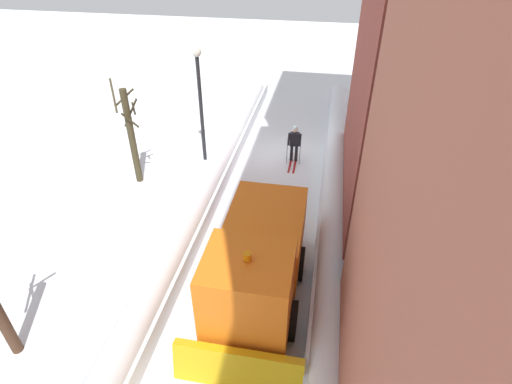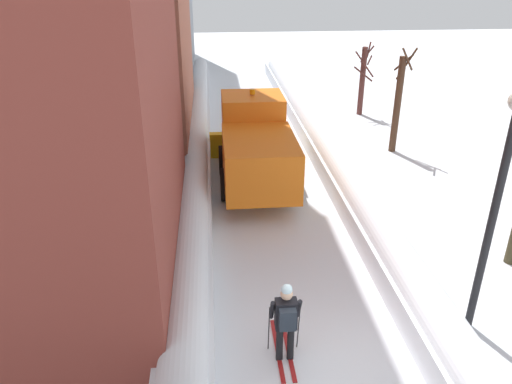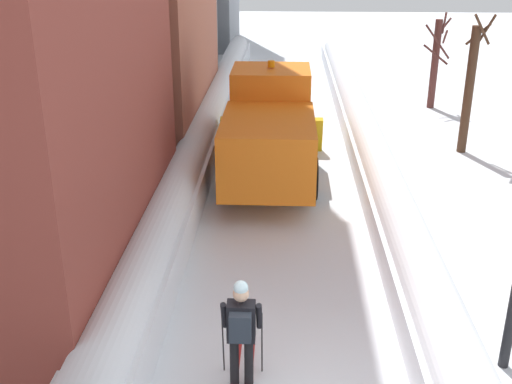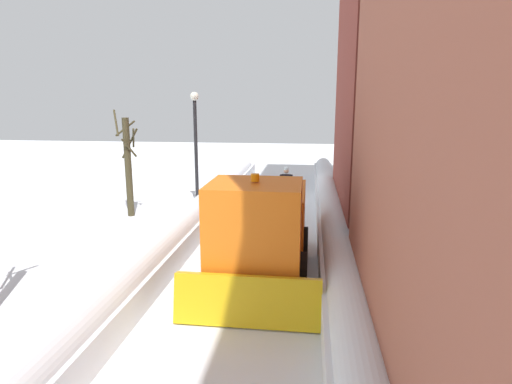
% 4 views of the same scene
% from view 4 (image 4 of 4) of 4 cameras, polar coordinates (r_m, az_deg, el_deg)
% --- Properties ---
extents(ground_plane, '(80.00, 80.00, 0.00)m').
position_cam_4_polar(ground_plane, '(11.06, -2.08, -13.35)').
color(ground_plane, white).
extents(snowbank_left, '(1.10, 36.00, 1.28)m').
position_cam_4_polar(snowbank_left, '(10.73, 11.65, -10.90)').
color(snowbank_left, white).
rests_on(snowbank_left, ground).
extents(snowbank_right, '(1.10, 36.00, 1.15)m').
position_cam_4_polar(snowbank_right, '(11.51, -14.85, -9.86)').
color(snowbank_right, white).
rests_on(snowbank_right, ground).
extents(plow_truck, '(3.20, 5.98, 3.12)m').
position_cam_4_polar(plow_truck, '(11.54, 0.76, -4.40)').
color(plow_truck, orange).
rests_on(plow_truck, ground).
extents(skier, '(0.62, 1.80, 1.81)m').
position_cam_4_polar(skier, '(19.89, 4.11, 1.17)').
color(skier, black).
rests_on(skier, ground).
extents(traffic_light_pole, '(0.28, 0.42, 4.22)m').
position_cam_4_polar(traffic_light_pole, '(15.21, 12.45, 5.06)').
color(traffic_light_pole, black).
rests_on(traffic_light_pole, ground).
extents(street_lamp, '(0.40, 0.40, 5.22)m').
position_cam_4_polar(street_lamp, '(19.64, -8.21, 7.72)').
color(street_lamp, black).
rests_on(street_lamp, ground).
extents(bare_tree_near, '(1.08, 1.23, 4.48)m').
position_cam_4_polar(bare_tree_near, '(18.38, -16.98, 3.60)').
color(bare_tree_near, '#3F3823').
rests_on(bare_tree_near, ground).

